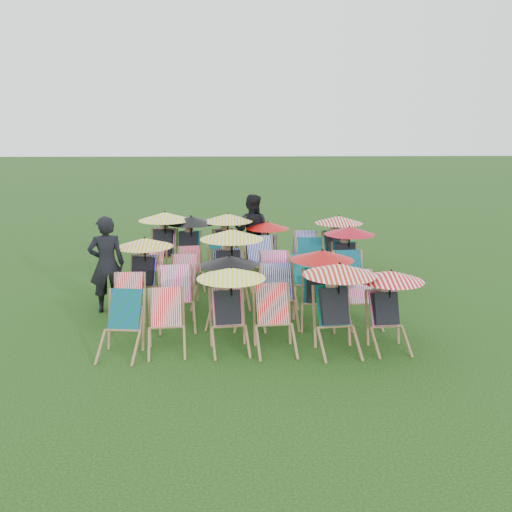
{
  "coord_description": "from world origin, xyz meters",
  "views": [
    {
      "loc": [
        -0.24,
        -10.34,
        3.37
      ],
      "look_at": [
        0.13,
        0.23,
        0.9
      ],
      "focal_mm": 40.0,
      "sensor_mm": 36.0,
      "label": 1
    }
  ],
  "objects_px": {
    "deckchair_0": "(121,326)",
    "person_left": "(107,264)",
    "deckchair_5": "(389,308)",
    "deckchair_29": "(337,243)",
    "person_rear": "(252,231)"
  },
  "relations": [
    {
      "from": "deckchair_0",
      "to": "person_left",
      "type": "height_order",
      "value": "person_left"
    },
    {
      "from": "person_rear",
      "to": "deckchair_29",
      "type": "bearing_deg",
      "value": -178.17
    },
    {
      "from": "deckchair_29",
      "to": "person_left",
      "type": "height_order",
      "value": "person_left"
    },
    {
      "from": "deckchair_29",
      "to": "person_rear",
      "type": "relative_size",
      "value": 0.74
    },
    {
      "from": "deckchair_0",
      "to": "deckchair_5",
      "type": "relative_size",
      "value": 0.76
    },
    {
      "from": "deckchair_0",
      "to": "deckchair_29",
      "type": "distance_m",
      "value": 6.2
    },
    {
      "from": "deckchair_0",
      "to": "deckchair_5",
      "type": "xyz_separation_m",
      "value": [
        4.02,
        0.15,
        0.18
      ]
    },
    {
      "from": "deckchair_0",
      "to": "person_rear",
      "type": "height_order",
      "value": "person_rear"
    },
    {
      "from": "person_rear",
      "to": "person_left",
      "type": "bearing_deg",
      "value": 65.22
    },
    {
      "from": "person_left",
      "to": "deckchair_5",
      "type": "bearing_deg",
      "value": 143.14
    },
    {
      "from": "person_left",
      "to": "deckchair_0",
      "type": "bearing_deg",
      "value": 92.4
    },
    {
      "from": "deckchair_5",
      "to": "person_left",
      "type": "xyz_separation_m",
      "value": [
        -4.65,
        1.91,
        0.25
      ]
    },
    {
      "from": "deckchair_0",
      "to": "deckchair_29",
      "type": "bearing_deg",
      "value": 55.95
    },
    {
      "from": "deckchair_29",
      "to": "person_left",
      "type": "xyz_separation_m",
      "value": [
        -4.66,
        -2.65,
        0.2
      ]
    },
    {
      "from": "deckchair_0",
      "to": "person_rear",
      "type": "distance_m",
      "value": 5.62
    }
  ]
}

